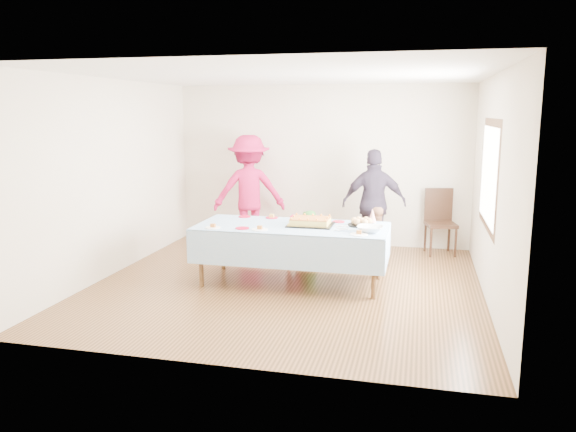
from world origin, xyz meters
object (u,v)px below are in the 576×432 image
dining_chair (440,218)px  adult_left (249,191)px  party_table (292,230)px  birthday_cake (310,222)px

dining_chair → adult_left: 3.17m
party_table → dining_chair: bearing=47.6°
party_table → adult_left: bearing=121.3°
birthday_cake → dining_chair: dining_chair is taller
party_table → dining_chair: (1.95, 2.13, -0.15)m
party_table → birthday_cake: birthday_cake is taller
party_table → birthday_cake: 0.26m
birthday_cake → adult_left: bearing=126.8°
birthday_cake → dining_chair: bearing=50.5°
party_table → adult_left: adult_left is taller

